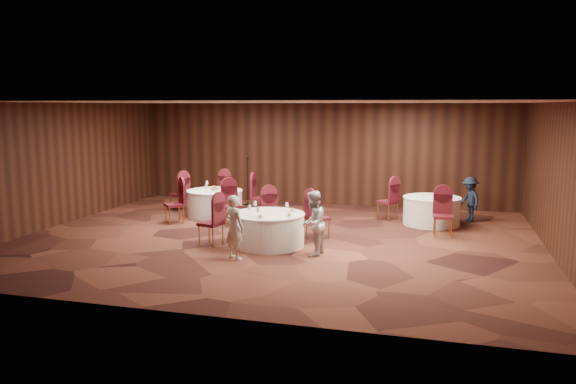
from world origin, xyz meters
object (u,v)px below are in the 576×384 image
(table_right, at_px, (432,211))
(mic_stand, at_px, (248,191))
(woman_a, at_px, (234,227))
(man_c, at_px, (470,199))
(table_main, at_px, (268,229))
(table_left, at_px, (215,203))
(woman_b, at_px, (313,223))

(table_right, height_order, mic_stand, mic_stand)
(table_right, height_order, woman_a, woman_a)
(mic_stand, xyz_separation_m, man_c, (6.67, -0.80, 0.17))
(table_main, bearing_deg, woman_a, -105.06)
(mic_stand, bearing_deg, table_right, -15.04)
(man_c, bearing_deg, woman_a, -70.35)
(woman_a, distance_m, man_c, 7.14)
(table_main, distance_m, mic_stand, 5.31)
(table_left, height_order, woman_a, woman_a)
(man_c, bearing_deg, mic_stand, -124.88)
(table_left, height_order, man_c, man_c)
(mic_stand, bearing_deg, man_c, -6.81)
(woman_b, bearing_deg, table_left, -129.09)
(table_right, relative_size, man_c, 1.24)
(table_right, relative_size, woman_b, 1.09)
(table_left, height_order, table_right, same)
(woman_a, height_order, woman_b, woman_b)
(table_main, bearing_deg, woman_b, -25.50)
(table_main, height_order, mic_stand, mic_stand)
(woman_a, bearing_deg, table_main, -77.16)
(table_right, relative_size, mic_stand, 0.99)
(mic_stand, height_order, woman_b, mic_stand)
(man_c, bearing_deg, table_right, -81.33)
(table_right, distance_m, woman_b, 4.52)
(woman_b, bearing_deg, man_c, 148.20)
(table_right, bearing_deg, woman_a, -130.03)
(table_main, bearing_deg, mic_stand, 114.48)
(table_main, distance_m, table_right, 4.80)
(woman_a, bearing_deg, woman_b, -127.09)
(table_right, bearing_deg, woman_b, -121.19)
(table_main, bearing_deg, man_c, 42.10)
(woman_b, xyz_separation_m, man_c, (3.31, 4.59, -0.08))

